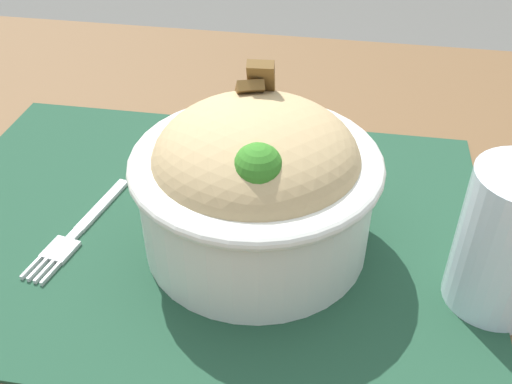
{
  "coord_description": "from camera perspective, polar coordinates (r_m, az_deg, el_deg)",
  "views": [
    {
      "loc": [
        -0.13,
        0.34,
        1.03
      ],
      "look_at": [
        -0.07,
        -0.01,
        0.76
      ],
      "focal_mm": 41.0,
      "sensor_mm": 36.0,
      "label": 1
    }
  ],
  "objects": [
    {
      "name": "drinking_glass",
      "position": [
        0.44,
        23.1,
        -5.24
      ],
      "size": [
        0.07,
        0.07,
        0.11
      ],
      "color": "silver",
      "rests_on": "table"
    },
    {
      "name": "placemat",
      "position": [
        0.5,
        -5.42,
        -3.12
      ],
      "size": [
        0.48,
        0.35,
        0.0
      ],
      "primitive_type": "cube",
      "rotation": [
        0.0,
        0.0,
        0.01
      ],
      "color": "#1E422D",
      "rests_on": "table"
    },
    {
      "name": "fork",
      "position": [
        0.51,
        -17.01,
        -3.7
      ],
      "size": [
        0.04,
        0.14,
        0.0
      ],
      "color": "#BCBCBC",
      "rests_on": "placemat"
    },
    {
      "name": "bowl",
      "position": [
        0.44,
        -0.01,
        1.07
      ],
      "size": [
        0.21,
        0.21,
        0.14
      ],
      "color": "silver",
      "rests_on": "placemat"
    },
    {
      "name": "table",
      "position": [
        0.53,
        -7.31,
        -9.66
      ],
      "size": [
        1.2,
        0.89,
        0.7
      ],
      "color": "brown",
      "rests_on": "ground_plane"
    }
  ]
}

